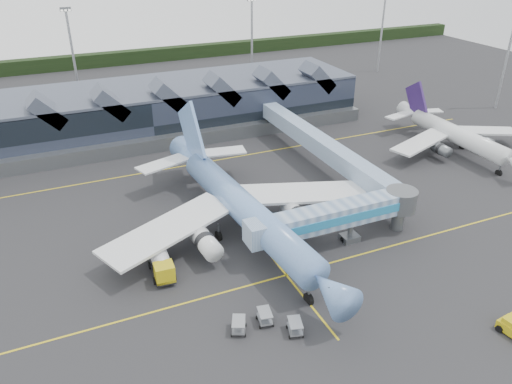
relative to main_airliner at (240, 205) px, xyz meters
name	(u,v)px	position (x,y,z in m)	size (l,w,h in m)	color
ground	(260,242)	(1.37, -3.44, -4.35)	(260.00, 260.00, 0.00)	#242426
taxi_stripes	(233,209)	(1.37, 6.56, -4.34)	(120.00, 60.00, 0.01)	gold
tree_line_far	(116,58)	(1.37, 106.56, -2.35)	(260.00, 4.00, 4.00)	black
terminal	(142,110)	(-3.70, 43.91, 0.53)	(90.00, 22.25, 12.52)	black
light_masts	(233,47)	(22.37, 59.36, 8.14)	(132.40, 42.56, 22.45)	#95989D
main_airliner	(240,205)	(0.00, 0.00, 0.00)	(39.95, 46.10, 14.80)	#6088C2
regional_jet	(453,133)	(47.94, 10.83, -0.89)	(29.17, 31.67, 10.91)	silver
jet_bridge	(346,214)	(11.71, -8.01, 0.03)	(25.17, 4.34, 6.17)	#6886AD
fuel_truck	(159,256)	(-12.43, -3.62, -2.62)	(3.05, 9.24, 3.08)	black
baggage_carts	(266,323)	(-4.79, -18.87, -3.51)	(7.40, 5.06, 1.49)	gray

